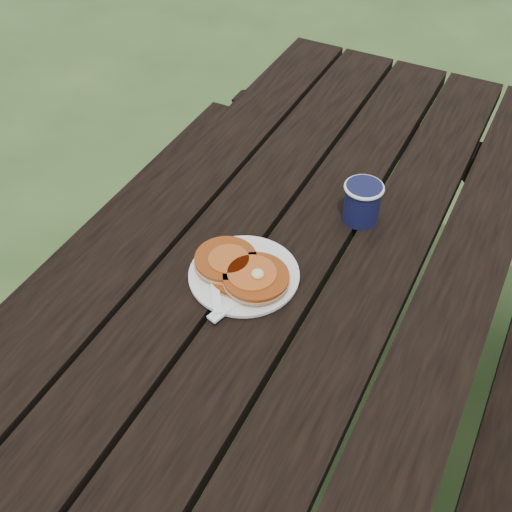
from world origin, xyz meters
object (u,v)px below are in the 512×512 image
at_px(plate, 244,275).
at_px(picnic_table, 277,391).
at_px(pancake_stack, 242,270).
at_px(coffee_cup, 362,200).

bearing_deg(plate, picnic_table, 30.43).
relative_size(picnic_table, plate, 8.98).
xyz_separation_m(pancake_stack, coffee_cup, (0.13, 0.26, 0.02)).
height_order(picnic_table, pancake_stack, pancake_stack).
distance_m(pancake_stack, coffee_cup, 0.29).
distance_m(plate, coffee_cup, 0.29).
xyz_separation_m(picnic_table, coffee_cup, (0.07, 0.22, 0.43)).
relative_size(picnic_table, coffee_cup, 21.08).
bearing_deg(picnic_table, coffee_cup, 71.74).
distance_m(picnic_table, plate, 0.39).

